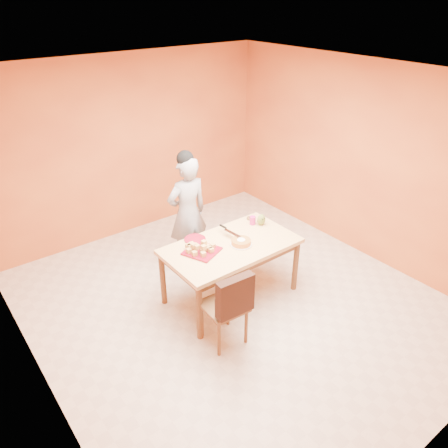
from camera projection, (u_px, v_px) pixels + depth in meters
floor at (234, 303)px, 5.43m from camera, size 5.00×5.00×0.00m
ceiling at (237, 79)px, 4.14m from camera, size 5.00×5.00×0.00m
wall_back at (131, 147)px, 6.52m from camera, size 4.50×0.00×4.50m
wall_left at (23, 280)px, 3.58m from camera, size 0.00×5.00×5.00m
wall_right at (363, 162)px, 5.99m from camera, size 0.00×5.00×5.00m
dining_table at (231, 251)px, 5.25m from camera, size 1.60×0.90×0.76m
dining_chair at (225, 305)px, 4.64m from camera, size 0.47×0.54×0.95m
pastry_pile at (202, 246)px, 5.03m from camera, size 0.32×0.32×0.11m
person at (188, 213)px, 5.83m from camera, size 0.60×0.41×1.60m
pastry_platter at (202, 251)px, 5.06m from camera, size 0.47×0.47×0.02m
red_dinner_plate at (195, 239)px, 5.30m from camera, size 0.32×0.32×0.02m
white_cake_plate at (241, 244)px, 5.20m from camera, size 0.31×0.31×0.01m
sponge_cake at (241, 242)px, 5.19m from camera, size 0.30×0.30×0.05m
cake_server at (232, 233)px, 5.30m from camera, size 0.08×0.27×0.01m
egg_ornament at (261, 220)px, 5.60m from camera, size 0.12×0.10×0.15m
magenta_glass at (253, 220)px, 5.62m from camera, size 0.08×0.08×0.11m
checker_tin at (250, 218)px, 5.77m from camera, size 0.09×0.09×0.03m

